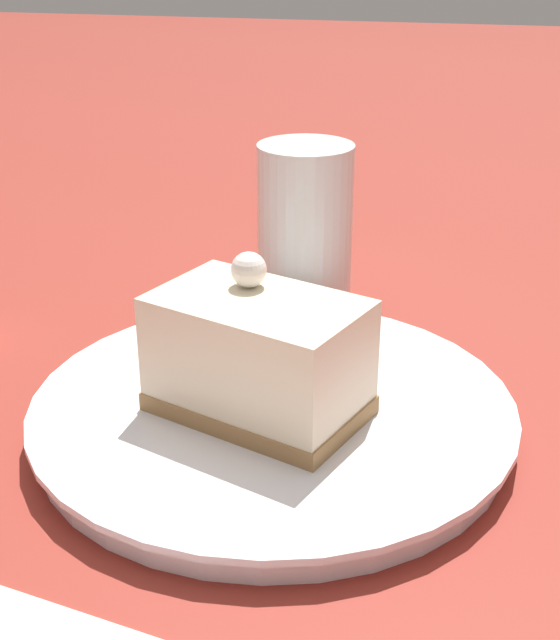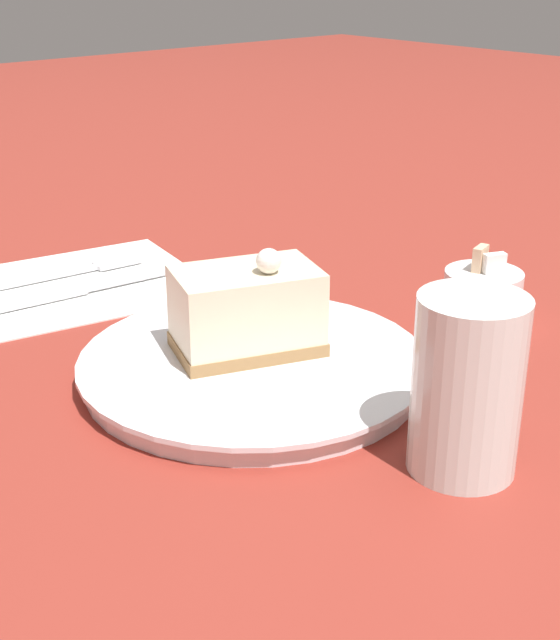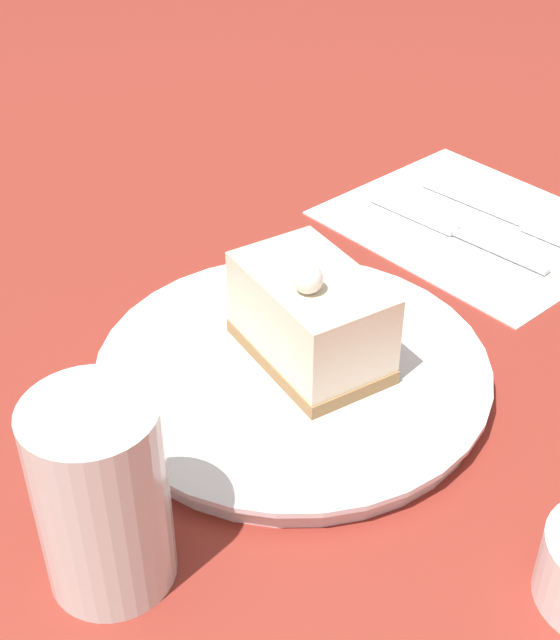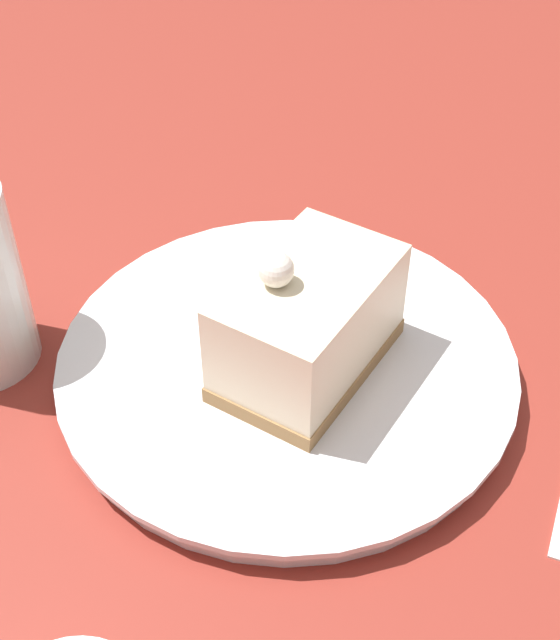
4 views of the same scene
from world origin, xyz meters
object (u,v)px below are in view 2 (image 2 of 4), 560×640
Objects in this scene: drinking_glass at (467,386)px; cake_slice at (247,310)px; fork at (80,270)px; sugar_bowl at (482,293)px; plate at (253,366)px; knife at (68,294)px.

cake_slice is at bearing -175.55° from drinking_glass.
fork is 1.36× the size of drinking_glass.
sugar_bowl is (0.05, 0.23, -0.03)m from cake_slice.
sugar_bowl is at bearing 80.99° from plate.
cake_slice is 0.20m from drinking_glass.
plate is at bearing -0.74° from cake_slice.
fork is 2.29× the size of sugar_bowl.
drinking_glass reaches higher than plate.
plate is 0.19m from drinking_glass.
fork is 0.40m from sugar_bowl.
drinking_glass reaches higher than sugar_bowl.
cake_slice reaches higher than sugar_bowl.
plate is at bearing 12.28° from knife.
drinking_glass is at bearing 6.68° from fork.
fork is (-0.28, 0.01, -0.05)m from cake_slice.
sugar_bowl reaches higher than plate.
sugar_bowl is (0.04, 0.23, 0.01)m from plate.
fork is at bearing -146.49° from sugar_bowl.
drinking_glass is at bearing -55.38° from sugar_bowl.
plate is 0.24m from knife.
cake_slice is at bearing -102.22° from sugar_bowl.
plate is 3.86× the size of sugar_bowl.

